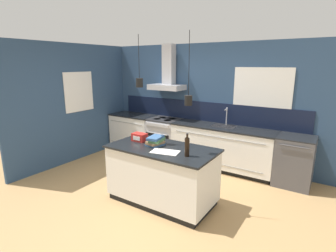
{
  "coord_description": "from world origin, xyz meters",
  "views": [
    {
      "loc": [
        2.51,
        -3.29,
        2.17
      ],
      "look_at": [
        -0.05,
        0.63,
        1.05
      ],
      "focal_mm": 28.0,
      "sensor_mm": 36.0,
      "label": 1
    }
  ],
  "objects_px": {
    "book_stack": "(156,141)",
    "bottle_on_island": "(187,147)",
    "oven_range": "(165,137)",
    "red_supply_box": "(140,137)",
    "dishwasher": "(294,161)"
  },
  "relations": [
    {
      "from": "dishwasher",
      "to": "red_supply_box",
      "type": "distance_m",
      "value": 2.82
    },
    {
      "from": "oven_range",
      "to": "bottle_on_island",
      "type": "xyz_separation_m",
      "value": [
        1.67,
        -1.93,
        0.59
      ]
    },
    {
      "from": "dishwasher",
      "to": "bottle_on_island",
      "type": "xyz_separation_m",
      "value": [
        -1.15,
        -1.94,
        0.59
      ]
    },
    {
      "from": "oven_range",
      "to": "dishwasher",
      "type": "relative_size",
      "value": 1.0
    },
    {
      "from": "dishwasher",
      "to": "book_stack",
      "type": "distance_m",
      "value": 2.58
    },
    {
      "from": "book_stack",
      "to": "bottle_on_island",
      "type": "bearing_deg",
      "value": -13.98
    },
    {
      "from": "oven_range",
      "to": "book_stack",
      "type": "xyz_separation_m",
      "value": [
        1.02,
        -1.77,
        0.53
      ]
    },
    {
      "from": "book_stack",
      "to": "red_supply_box",
      "type": "distance_m",
      "value": 0.37
    },
    {
      "from": "dishwasher",
      "to": "red_supply_box",
      "type": "xyz_separation_m",
      "value": [
        -2.17,
        -1.73,
        0.52
      ]
    },
    {
      "from": "book_stack",
      "to": "red_supply_box",
      "type": "relative_size",
      "value": 1.45
    },
    {
      "from": "bottle_on_island",
      "to": "red_supply_box",
      "type": "relative_size",
      "value": 1.38
    },
    {
      "from": "dishwasher",
      "to": "oven_range",
      "type": "bearing_deg",
      "value": -179.91
    },
    {
      "from": "bottle_on_island",
      "to": "book_stack",
      "type": "xyz_separation_m",
      "value": [
        -0.65,
        0.16,
        -0.07
      ]
    },
    {
      "from": "red_supply_box",
      "to": "dishwasher",
      "type": "bearing_deg",
      "value": 38.5
    },
    {
      "from": "bottle_on_island",
      "to": "red_supply_box",
      "type": "xyz_separation_m",
      "value": [
        -1.02,
        0.21,
        -0.07
      ]
    }
  ]
}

